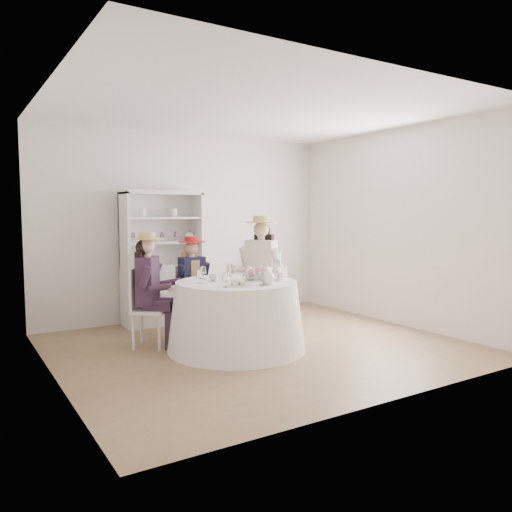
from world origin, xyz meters
TOP-DOWN VIEW (x-y plane):
  - ground at (0.00, 0.00)m, footprint 4.50×4.50m
  - ceiling at (0.00, 0.00)m, footprint 4.50×4.50m
  - wall_back at (0.00, 2.00)m, footprint 4.50×0.00m
  - wall_front at (0.00, -2.00)m, footprint 4.50×0.00m
  - wall_left at (-2.25, 0.00)m, footprint 0.00×4.50m
  - wall_right at (2.25, 0.00)m, footprint 0.00×4.50m
  - tea_table at (-0.30, 0.03)m, footprint 1.56×1.56m
  - hutch at (-0.51, 1.76)m, footprint 1.18×0.62m
  - side_table at (1.26, 1.75)m, footprint 0.56×0.56m
  - hatbox at (1.26, 1.75)m, footprint 0.40×0.40m
  - guest_left at (-1.09, 0.65)m, footprint 0.57×0.55m
  - guest_mid at (-0.38, 1.04)m, footprint 0.46×0.48m
  - guest_right at (0.45, 0.71)m, footprint 0.65×0.60m
  - spare_chair at (-0.84, 1.47)m, footprint 0.60×0.60m
  - teacup_a at (-0.53, 0.17)m, footprint 0.12×0.12m
  - teacup_b at (-0.28, 0.32)m, footprint 0.08×0.08m
  - teacup_c at (-0.03, 0.17)m, footprint 0.10×0.10m
  - flower_bowl at (-0.08, 0.05)m, footprint 0.26×0.26m
  - flower_arrangement at (-0.08, -0.02)m, footprint 0.21×0.21m
  - table_teapot at (-0.15, -0.37)m, footprint 0.23×0.16m
  - sandwich_plate at (-0.46, -0.28)m, footprint 0.28×0.28m
  - cupcake_stand at (0.12, -0.12)m, footprint 0.25×0.25m
  - stemware_set at (-0.30, 0.03)m, footprint 0.92×0.93m

SIDE VIEW (x-z plane):
  - ground at x=0.00m, z-range 0.00..0.00m
  - side_table at x=1.26m, z-range 0.00..0.71m
  - tea_table at x=-0.30m, z-range 0.00..0.78m
  - spare_chair at x=-0.84m, z-range 0.04..1.07m
  - hutch at x=-0.51m, z-range -0.27..1.59m
  - guest_mid at x=-0.38m, z-range 0.08..1.33m
  - guest_left at x=-1.09m, z-range 0.08..1.42m
  - sandwich_plate at x=-0.46m, z-range 0.77..0.83m
  - flower_bowl at x=-0.08m, z-range 0.78..0.83m
  - teacup_b at x=-0.28m, z-range 0.78..0.84m
  - teacup_c at x=-0.03m, z-range 0.78..0.85m
  - teacup_a at x=-0.53m, z-range 0.78..0.86m
  - guest_right at x=0.45m, z-range 0.10..1.61m
  - table_teapot at x=-0.15m, z-range 0.77..0.94m
  - stemware_set at x=-0.30m, z-range 0.78..0.93m
  - cupcake_stand at x=0.12m, z-range 0.75..0.99m
  - hatbox at x=1.26m, z-range 0.71..1.05m
  - flower_arrangement at x=-0.08m, z-range 0.84..0.92m
  - wall_back at x=0.00m, z-range -0.90..3.60m
  - wall_front at x=0.00m, z-range -0.90..3.60m
  - wall_left at x=-2.25m, z-range -0.90..3.60m
  - wall_right at x=2.25m, z-range -0.90..3.60m
  - ceiling at x=0.00m, z-range 2.70..2.70m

